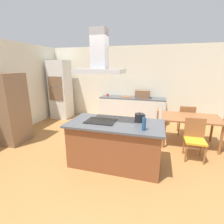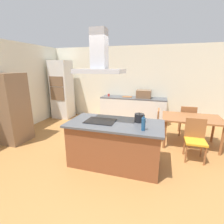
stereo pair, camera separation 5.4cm
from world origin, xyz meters
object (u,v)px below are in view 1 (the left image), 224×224
coffee_mug_red (108,95)px  chair_at_left_end (153,123)px  chair_facing_island (195,136)px  range_hood (100,59)px  dining_table (191,120)px  wall_oven_stack (61,90)px  tea_kettle (140,118)px  olive_oil_bottle (144,124)px  countertop_microwave (143,94)px  refrigerator (8,109)px  cooktop (101,121)px  chair_facing_back_wall (186,118)px  cutting_board (126,97)px

coffee_mug_red → chair_at_left_end: (1.75, -1.50, -0.44)m
coffee_mug_red → chair_facing_island: coffee_mug_red is taller
range_hood → dining_table: bearing=35.7°
wall_oven_stack → chair_facing_island: (4.51, -1.93, -0.59)m
tea_kettle → chair_at_left_end: (0.24, 1.19, -0.48)m
olive_oil_bottle → countertop_microwave: size_ratio=0.56×
refrigerator → cooktop: bearing=-6.0°
cooktop → tea_kettle: (0.76, 0.18, 0.08)m
dining_table → olive_oil_bottle: bearing=-122.3°
cooktop → chair_at_left_end: bearing=54.0°
cooktop → range_hood: (0.00, 0.00, 1.20)m
olive_oil_bottle → chair_facing_back_wall: (1.03, 2.30, -0.51)m
wall_oven_stack → dining_table: bearing=-15.7°
chair_at_left_end → tea_kettle: bearing=-101.5°
olive_oil_bottle → coffee_mug_red: (-1.64, 3.13, -0.07)m
coffee_mug_red → wall_oven_stack: bearing=-172.9°
cooktop → refrigerator: bearing=174.0°
cutting_board → dining_table: (1.97, -1.55, -0.24)m
refrigerator → dining_table: refrigerator is taller
tea_kettle → range_hood: bearing=-166.4°
chair_facing_back_wall → range_hood: bearing=-133.2°
cooktop → olive_oil_bottle: (0.88, -0.25, 0.11)m
cooktop → coffee_mug_red: size_ratio=6.67×
cutting_board → range_hood: (0.06, -2.93, 1.19)m
cutting_board → refrigerator: 3.72m
countertop_microwave → dining_table: bearing=-47.6°
countertop_microwave → chair_at_left_end: (0.46, -1.50, -0.53)m
coffee_mug_red → refrigerator: refrigerator is taller
countertop_microwave → wall_oven_stack: size_ratio=0.23×
cutting_board → refrigerator: (-2.62, -2.65, 0.00)m
range_hood → tea_kettle: bearing=13.6°
tea_kettle → chair_facing_back_wall: (1.16, 1.86, -0.48)m
coffee_mug_red → cutting_board: (0.69, 0.06, -0.04)m
tea_kettle → chair_facing_back_wall: tea_kettle is taller
refrigerator → dining_table: size_ratio=1.30×
wall_oven_stack → cutting_board: bearing=6.4°
tea_kettle → chair_at_left_end: 1.31m
refrigerator → dining_table: 4.72m
cooktop → wall_oven_stack: (-2.59, 2.65, 0.20)m
coffee_mug_red → chair_facing_island: size_ratio=0.10×
tea_kettle → olive_oil_bottle: olive_oil_bottle is taller
tea_kettle → wall_oven_stack: size_ratio=0.11×
chair_facing_island → chair_facing_back_wall: (0.00, 1.33, 0.00)m
cutting_board → refrigerator: size_ratio=0.19×
chair_facing_island → chair_at_left_end: bearing=144.0°
tea_kettle → olive_oil_bottle: size_ratio=0.86×
cooktop → chair_facing_back_wall: cooktop is taller
chair_facing_island → range_hood: size_ratio=0.99×
olive_oil_bottle → chair_facing_island: size_ratio=0.31×
cutting_board → dining_table: cutting_board is taller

